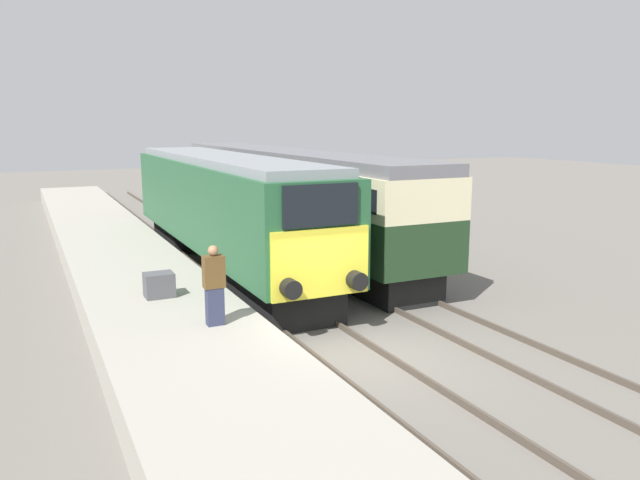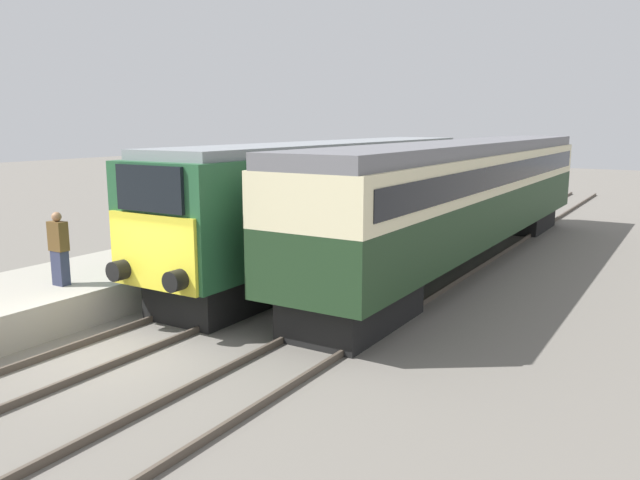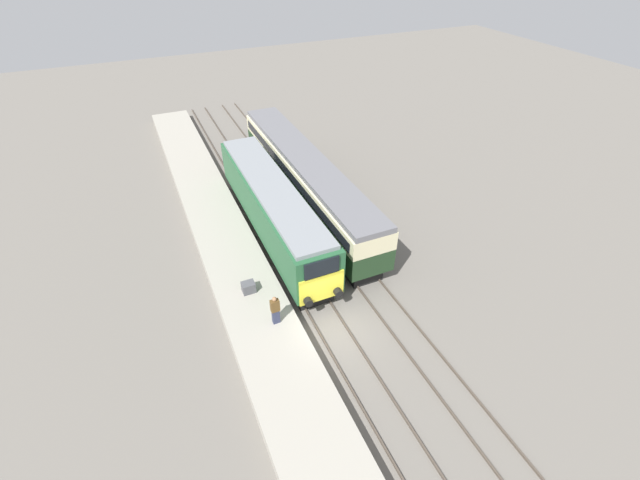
{
  "view_description": "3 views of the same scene",
  "coord_description": "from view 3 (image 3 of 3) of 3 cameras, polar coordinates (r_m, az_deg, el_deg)",
  "views": [
    {
      "loc": [
        -6.12,
        -11.28,
        5.03
      ],
      "look_at": [
        0.0,
        1.47,
        2.35
      ],
      "focal_mm": 35.0,
      "sensor_mm": 36.0,
      "label": 1
    },
    {
      "loc": [
        9.83,
        -7.75,
        4.51
      ],
      "look_at": [
        1.7,
        5.47,
        1.6
      ],
      "focal_mm": 35.0,
      "sensor_mm": 36.0,
      "label": 2
    },
    {
      "loc": [
        -6.59,
        -13.2,
        17.01
      ],
      "look_at": [
        1.7,
        5.47,
        1.6
      ],
      "focal_mm": 24.0,
      "sensor_mm": 36.0,
      "label": 3
    }
  ],
  "objects": [
    {
      "name": "locomotive",
      "position": [
        27.53,
        -6.31,
        4.3
      ],
      "size": [
        2.7,
        15.71,
        3.95
      ],
      "color": "black",
      "rests_on": "ground_plane"
    },
    {
      "name": "ground_plane",
      "position": [
        22.51,
        1.74,
        -12.06
      ],
      "size": [
        120.0,
        120.0,
        0.0
      ],
      "primitive_type": "plane",
      "color": "slate"
    },
    {
      "name": "rails_far_track",
      "position": [
        26.79,
        3.74,
        -2.28
      ],
      "size": [
        1.5,
        60.0,
        0.14
      ],
      "color": "#4C4238",
      "rests_on": "ground_plane"
    },
    {
      "name": "platform_left",
      "position": [
        27.13,
        -11.91,
        -1.66
      ],
      "size": [
        3.5,
        50.0,
        0.81
      ],
      "color": "#9E998C",
      "rests_on": "ground_plane"
    },
    {
      "name": "person_on_platform",
      "position": [
        21.32,
        -5.98,
        -9.27
      ],
      "size": [
        0.44,
        0.26,
        1.72
      ],
      "color": "#2D334C",
      "rests_on": "platform_left"
    },
    {
      "name": "luggage_crate",
      "position": [
        23.48,
        -9.51,
        -6.23
      ],
      "size": [
        0.7,
        0.56,
        0.6
      ],
      "color": "#4C4C51",
      "rests_on": "platform_left"
    },
    {
      "name": "rails_near_track",
      "position": [
        25.72,
        -3.04,
        -4.23
      ],
      "size": [
        1.51,
        60.0,
        0.14
      ],
      "color": "#4C4238",
      "rests_on": "ground_plane"
    },
    {
      "name": "passenger_carriage",
      "position": [
        30.66,
        -1.95,
        8.56
      ],
      "size": [
        2.75,
        19.75,
        3.95
      ],
      "color": "black",
      "rests_on": "ground_plane"
    }
  ]
}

